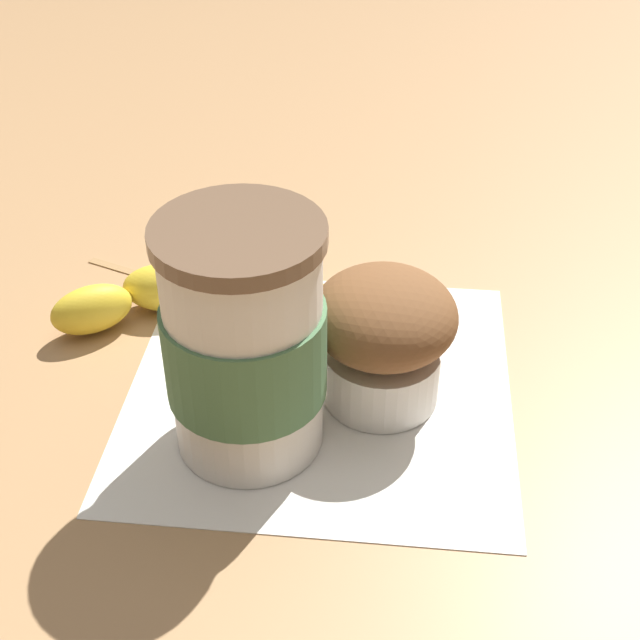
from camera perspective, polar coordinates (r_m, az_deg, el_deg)
ground_plane at (r=0.60m, az=0.00°, el=-4.40°), size 3.00×3.00×0.00m
paper_napkin at (r=0.60m, az=0.00°, el=-4.35°), size 0.28×0.28×0.00m
coffee_cup at (r=0.52m, az=-4.84°, el=-1.46°), size 0.10×0.10×0.15m
muffin at (r=0.57m, az=4.10°, el=-0.80°), size 0.09×0.09×0.09m
banana at (r=0.66m, az=-7.16°, el=1.54°), size 0.11×0.23×0.04m
wooden_stirrer at (r=0.72m, az=-11.06°, el=2.76°), size 0.04×0.11×0.00m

